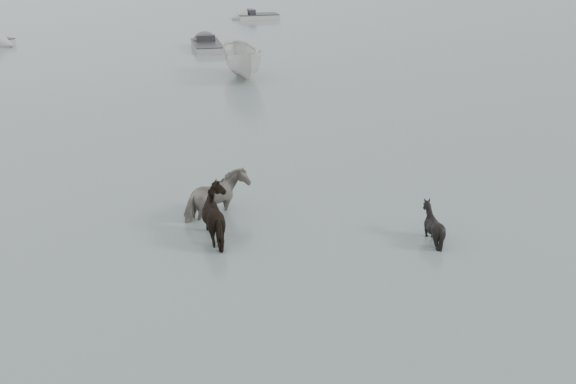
% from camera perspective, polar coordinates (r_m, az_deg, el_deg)
% --- Properties ---
extents(ground, '(140.00, 140.00, 0.00)m').
position_cam_1_polar(ground, '(15.19, 1.23, -4.58)').
color(ground, slate).
rests_on(ground, ground).
extents(pony_pinto, '(1.95, 1.26, 1.52)m').
position_cam_1_polar(pony_pinto, '(16.46, -6.45, 0.41)').
color(pony_pinto, black).
rests_on(pony_pinto, ground).
extents(pony_dark, '(1.52, 1.67, 1.45)m').
position_cam_1_polar(pony_dark, '(15.30, -5.94, -1.47)').
color(pony_dark, black).
rests_on(pony_dark, ground).
extents(pony_black, '(1.33, 1.27, 1.14)m').
position_cam_1_polar(pony_black, '(15.52, 12.78, -2.20)').
color(pony_black, black).
rests_on(pony_black, ground).
extents(boat_small, '(2.96, 4.83, 1.75)m').
position_cam_1_polar(boat_small, '(32.01, -4.00, 11.68)').
color(boat_small, silver).
rests_on(boat_small, ground).
extents(skiff_port, '(3.14, 5.43, 0.75)m').
position_cam_1_polar(skiff_port, '(39.89, -7.23, 13.02)').
color(skiff_port, gray).
rests_on(skiff_port, ground).
extents(skiff_star, '(4.67, 2.79, 0.75)m').
position_cam_1_polar(skiff_star, '(52.99, -2.68, 15.53)').
color(skiff_star, '#A8A8A4').
rests_on(skiff_star, ground).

